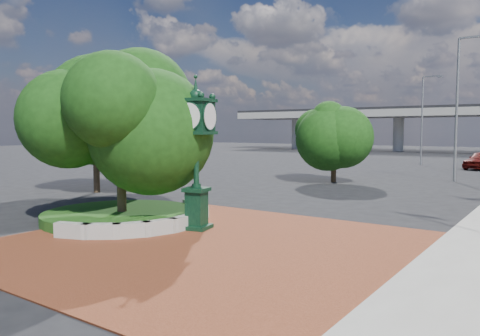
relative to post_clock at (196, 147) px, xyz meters
name	(u,v)px	position (x,y,z in m)	size (l,w,h in m)	color
ground	(223,238)	(1.52, -0.45, -2.99)	(200.00, 200.00, 0.00)	black
plaza	(204,243)	(1.52, -1.45, -2.97)	(12.00, 12.00, 0.04)	brown
planter_wall	(164,221)	(-1.19, -0.45, -2.72)	(2.96, 6.77, 0.54)	#9E9B93
grass_bed	(122,216)	(-3.48, -0.45, -2.79)	(6.10, 6.10, 0.40)	#1A4A15
tree_planter	(120,127)	(-3.48, -0.45, 0.73)	(5.20, 5.20, 6.33)	#38281C
tree_northwest	(95,121)	(-11.48, 4.55, 1.13)	(5.60, 5.60, 6.93)	#38281C
tree_street	(334,135)	(-2.48, 17.55, 0.25)	(4.40, 4.40, 5.45)	#38281C
post_clock	(196,147)	(0.00, 0.00, 0.00)	(1.32, 1.32, 5.44)	black
street_lamp_near	(461,98)	(4.61, 22.57, 2.84)	(2.23, 0.28, 9.94)	slate
street_lamp_far	(424,113)	(-1.57, 38.10, 2.39)	(2.06, 0.37, 9.17)	slate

